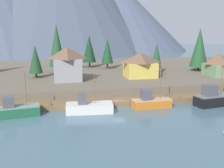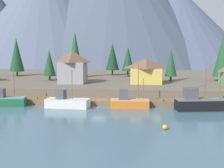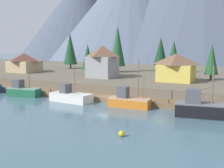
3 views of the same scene
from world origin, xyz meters
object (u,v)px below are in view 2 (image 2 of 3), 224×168
at_px(fishing_boat_black, 199,103).
at_px(conifer_centre, 17,55).
at_px(conifer_near_left, 49,63).
at_px(conifer_mid_right, 112,57).
at_px(conifer_back_left, 128,59).
at_px(conifer_back_right, 75,52).
at_px(fishing_boat_green, 6,100).
at_px(fishing_boat_white, 67,102).
at_px(channel_buoy, 165,127).
at_px(house_grey, 73,67).
at_px(conifer_near_right, 223,55).
at_px(conifer_mid_left, 171,63).
at_px(fishing_boat_orange, 129,102).
at_px(house_yellow, 146,71).

bearing_deg(fishing_boat_black, conifer_centre, 135.06).
bearing_deg(conifer_centre, conifer_near_left, -39.87).
bearing_deg(conifer_near_left, conifer_mid_right, 47.53).
height_order(conifer_back_left, conifer_centre, conifer_centre).
relative_size(conifer_near_left, conifer_back_right, 0.61).
xyz_separation_m(conifer_near_left, conifer_centre, (-13.35, 11.16, 1.85)).
height_order(fishing_boat_green, conifer_centre, conifer_centre).
bearing_deg(fishing_boat_white, fishing_boat_black, 3.64).
distance_m(fishing_boat_white, conifer_back_right, 31.70).
bearing_deg(conifer_back_left, channel_buoy, -81.99).
xyz_separation_m(fishing_boat_white, house_grey, (-2.66, 17.13, 5.40)).
bearing_deg(conifer_back_left, conifer_near_right, -20.87).
bearing_deg(conifer_near_right, fishing_boat_black, -112.52).
xyz_separation_m(conifer_near_right, conifer_mid_left, (-13.20, -1.47, -1.93)).
height_order(fishing_boat_white, conifer_mid_left, conifer_mid_left).
xyz_separation_m(fishing_boat_green, conifer_back_right, (6.80, 29.89, 8.70)).
bearing_deg(conifer_mid_right, conifer_centre, -169.72).
distance_m(conifer_back_left, conifer_back_right, 15.54).
relative_size(conifer_back_left, conifer_centre, 0.78).
xyz_separation_m(fishing_boat_green, conifer_near_left, (1.67, 22.22, 5.85)).
height_order(fishing_boat_green, fishing_boat_black, fishing_boat_black).
relative_size(fishing_boat_orange, conifer_back_left, 0.92).
bearing_deg(fishing_boat_orange, fishing_boat_black, -6.57).
height_order(fishing_boat_green, conifer_back_right, conifer_back_right).
bearing_deg(house_grey, fishing_boat_orange, -49.83).
distance_m(conifer_near_right, channel_buoy, 43.75).
relative_size(conifer_near_left, conifer_centre, 0.69).
bearing_deg(house_yellow, fishing_boat_white, -129.31).
xyz_separation_m(fishing_boat_black, conifer_near_left, (-33.67, 22.73, 5.67)).
bearing_deg(conifer_mid_right, conifer_back_right, -138.65).
height_order(conifer_mid_right, channel_buoy, conifer_mid_right).
distance_m(fishing_boat_green, channel_buoy, 31.51).
distance_m(fishing_boat_black, channel_buoy, 15.14).
relative_size(fishing_boat_black, conifer_near_left, 1.16).
distance_m(conifer_mid_right, conifer_back_right, 13.13).
xyz_separation_m(conifer_near_right, conifer_back_right, (-39.20, 4.71, 0.81)).
bearing_deg(conifer_centre, channel_buoy, -49.77).
bearing_deg(conifer_near_right, conifer_centre, 171.91).
height_order(conifer_near_right, channel_buoy, conifer_near_right).
bearing_deg(conifer_back_right, fishing_boat_orange, -61.29).
relative_size(house_grey, conifer_back_right, 0.58).
relative_size(house_yellow, house_grey, 1.00).
bearing_deg(fishing_boat_green, conifer_back_left, 49.84).
relative_size(house_yellow, conifer_near_right, 0.64).
bearing_deg(conifer_centre, fishing_boat_orange, -43.59).
distance_m(conifer_near_left, conifer_back_right, 9.65).
relative_size(fishing_boat_orange, conifer_centre, 0.72).
bearing_deg(conifer_near_right, fishing_boat_orange, -132.97).
relative_size(fishing_boat_orange, conifer_back_right, 0.63).
xyz_separation_m(conifer_near_left, conifer_near_right, (44.32, 2.96, 2.04)).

